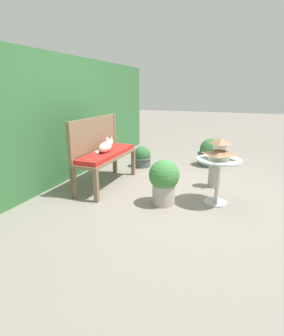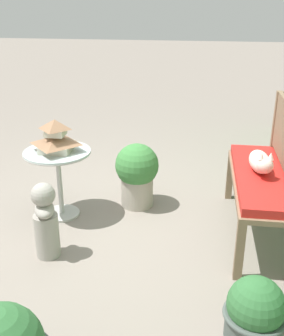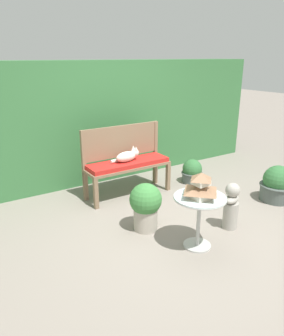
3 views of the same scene
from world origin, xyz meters
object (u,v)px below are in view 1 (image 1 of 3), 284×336
object	(u,v)px
garden_bust	(215,168)
potted_plant_bench_left	(142,157)
pagoda_birdhouse	(220,150)
potted_plant_patio_mid	(210,153)
patio_table	(218,169)
garden_bench	(106,157)
cat	(106,146)
potted_plant_hedge_corner	(164,181)

from	to	relation	value
garden_bust	potted_plant_bench_left	distance (m)	1.62
pagoda_birdhouse	potted_plant_bench_left	distance (m)	2.11
garden_bust	potted_plant_patio_mid	world-z (taller)	garden_bust
potted_plant_patio_mid	patio_table	bearing A→B (deg)	-170.33
garden_bench	pagoda_birdhouse	xyz separation A→B (m)	(-0.09, -1.71, 0.27)
pagoda_birdhouse	garden_bust	size ratio (longest dim) A/B	0.56
cat	potted_plant_bench_left	world-z (taller)	cat
potted_plant_bench_left	garden_bench	bearing A→B (deg)	173.79
garden_bust	potted_plant_hedge_corner	xyz separation A→B (m)	(-0.92, 0.55, 0.03)
pagoda_birdhouse	patio_table	bearing A→B (deg)	0.00
cat	garden_bench	bearing A→B (deg)	12.63
pagoda_birdhouse	garden_bust	xyz separation A→B (m)	(0.63, 0.10, -0.43)
garden_bust	potted_plant_bench_left	world-z (taller)	garden_bust
potted_plant_patio_mid	potted_plant_bench_left	distance (m)	1.39
pagoda_birdhouse	potted_plant_patio_mid	world-z (taller)	pagoda_birdhouse
garden_bench	cat	bearing A→B (deg)	-161.38
potted_plant_patio_mid	potted_plant_hedge_corner	xyz separation A→B (m)	(-2.15, 0.34, 0.09)
garden_bench	pagoda_birdhouse	distance (m)	1.73
pagoda_birdhouse	potted_plant_bench_left	bearing A→B (deg)	50.81
cat	potted_plant_patio_mid	bearing A→B (deg)	-43.66
cat	potted_plant_bench_left	bearing A→B (deg)	-11.95
potted_plant_bench_left	potted_plant_hedge_corner	xyz separation A→B (m)	(-1.57, -0.92, 0.14)
garden_bench	pagoda_birdhouse	world-z (taller)	pagoda_birdhouse
garden_bench	potted_plant_hedge_corner	size ratio (longest dim) A/B	2.19
garden_bench	cat	xyz separation A→B (m)	(-0.01, -0.00, 0.17)
garden_bench	potted_plant_bench_left	xyz separation A→B (m)	(1.20, -0.13, -0.29)
garden_bench	potted_plant_hedge_corner	world-z (taller)	potted_plant_hedge_corner
cat	potted_plant_hedge_corner	xyz separation A→B (m)	(-0.36, -1.05, -0.31)
garden_bust	garden_bench	bearing A→B (deg)	87.10
patio_table	potted_plant_bench_left	world-z (taller)	patio_table
pagoda_birdhouse	garden_bench	bearing A→B (deg)	87.12
patio_table	garden_bust	bearing A→B (deg)	8.84
cat	patio_table	size ratio (longest dim) A/B	0.76
pagoda_birdhouse	garden_bust	bearing A→B (deg)	8.84
patio_table	garden_bust	size ratio (longest dim) A/B	1.02
garden_bench	potted_plant_bench_left	world-z (taller)	garden_bench
pagoda_birdhouse	potted_plant_patio_mid	xyz separation A→B (m)	(1.87, 0.32, -0.50)
patio_table	potted_plant_bench_left	size ratio (longest dim) A/B	1.51
garden_bench	pagoda_birdhouse	bearing A→B (deg)	-92.88
garden_bust	cat	bearing A→B (deg)	87.53
patio_table	pagoda_birdhouse	bearing A→B (deg)	180.00
patio_table	potted_plant_patio_mid	xyz separation A→B (m)	(1.87, 0.32, -0.24)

